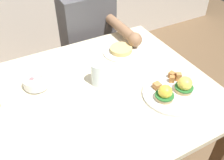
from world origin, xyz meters
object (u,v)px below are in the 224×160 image
at_px(dining_table, 86,112).
at_px(eggs_benedict_plate, 173,91).
at_px(diner_person, 90,38).
at_px(water_glass_near, 99,75).
at_px(side_plate, 121,51).
at_px(fruit_bowl, 36,82).

xyz_separation_m(dining_table, eggs_benedict_plate, (0.35, -0.19, 0.13)).
height_order(dining_table, diner_person, diner_person).
bearing_deg(dining_table, water_glass_near, 28.10).
relative_size(dining_table, side_plate, 6.00).
bearing_deg(water_glass_near, side_plate, 38.24).
height_order(fruit_bowl, side_plate, fruit_bowl).
xyz_separation_m(dining_table, fruit_bowl, (-0.17, 0.17, 0.14)).
relative_size(dining_table, diner_person, 1.05).
relative_size(dining_table, fruit_bowl, 10.00).
height_order(water_glass_near, side_plate, water_glass_near).
relative_size(water_glass_near, side_plate, 0.57).
relative_size(eggs_benedict_plate, side_plate, 1.35).
height_order(fruit_bowl, water_glass_near, water_glass_near).
height_order(eggs_benedict_plate, diner_person, diner_person).
relative_size(fruit_bowl, diner_person, 0.11).
distance_m(dining_table, fruit_bowl, 0.28).
relative_size(fruit_bowl, water_glass_near, 1.04).
distance_m(water_glass_near, side_plate, 0.29).
xyz_separation_m(dining_table, diner_person, (0.30, 0.60, 0.02)).
distance_m(dining_table, diner_person, 0.67).
relative_size(eggs_benedict_plate, diner_person, 0.24).
distance_m(fruit_bowl, diner_person, 0.65).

